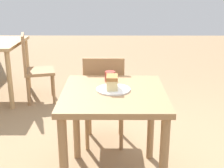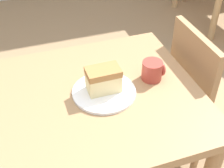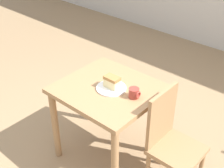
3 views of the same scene
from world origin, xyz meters
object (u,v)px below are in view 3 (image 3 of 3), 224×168
cake_slice (112,82)px  coffee_mug (134,93)px  plate (111,88)px  dining_table_near (109,101)px  chair_near_window (171,140)px

cake_slice → coffee_mug: bearing=4.4°
plate → dining_table_near: bearing=-173.2°
chair_near_window → cake_slice: size_ratio=6.93×
dining_table_near → plate: size_ratio=3.22×
chair_near_window → plate: 0.64m
plate → chair_near_window: bearing=8.5°
dining_table_near → cake_slice: 0.20m
dining_table_near → coffee_mug: size_ratio=8.81×
cake_slice → coffee_mug: 0.22m
dining_table_near → chair_near_window: size_ratio=0.90×
chair_near_window → coffee_mug: chair_near_window is taller
chair_near_window → cake_slice: bearing=97.7°
dining_table_near → chair_near_window: (0.58, 0.09, -0.16)m
plate → cake_slice: size_ratio=1.94×
chair_near_window → plate: chair_near_window is taller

